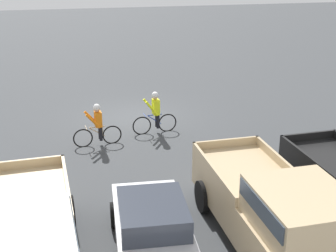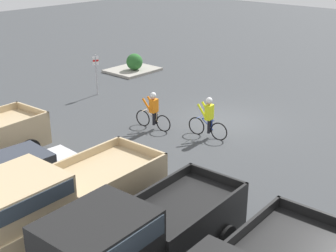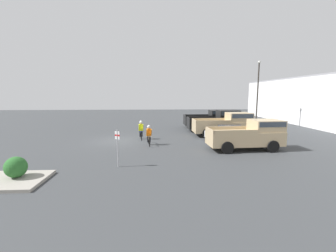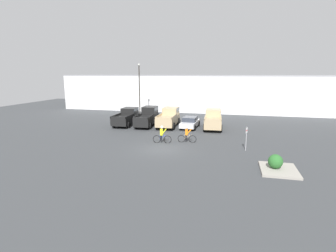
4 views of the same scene
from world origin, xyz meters
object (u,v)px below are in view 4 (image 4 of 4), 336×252
at_px(cyclist_0, 187,134).
at_px(shrub, 275,161).
at_px(lamppost, 139,87).
at_px(pickup_truck_2, 169,117).
at_px(pickup_truck_3, 213,119).
at_px(sedan_0, 190,122).
at_px(fire_lane_sign, 246,136).
at_px(pickup_truck_1, 148,116).
at_px(cyclist_1, 162,134).
at_px(pickup_truck_0, 127,116).

height_order(cyclist_0, shrub, cyclist_0).
bearing_deg(cyclist_0, lamppost, 126.09).
xyz_separation_m(pickup_truck_2, pickup_truck_3, (5.59, 0.01, -0.04)).
bearing_deg(pickup_truck_2, sedan_0, -10.40).
xyz_separation_m(fire_lane_sign, shrub, (1.77, -4.50, -0.65)).
relative_size(pickup_truck_2, lamppost, 0.70).
bearing_deg(lamppost, sedan_0, -35.07).
xyz_separation_m(pickup_truck_1, cyclist_1, (4.11, -8.19, -0.32)).
distance_m(pickup_truck_1, fire_lane_sign, 14.91).
bearing_deg(cyclist_0, pickup_truck_3, 75.28).
relative_size(pickup_truck_1, pickup_truck_3, 1.04).
xyz_separation_m(pickup_truck_1, lamppost, (-3.17, 5.76, 3.48)).
bearing_deg(pickup_truck_3, cyclist_1, -117.34).
bearing_deg(fire_lane_sign, pickup_truck_1, 143.07).
bearing_deg(fire_lane_sign, cyclist_0, 164.16).
relative_size(pickup_truck_2, pickup_truck_3, 1.03).
distance_m(pickup_truck_2, shrub, 17.40).
distance_m(pickup_truck_0, pickup_truck_3, 11.20).
relative_size(pickup_truck_0, pickup_truck_3, 0.98).
distance_m(pickup_truck_0, shrub, 21.11).
relative_size(sedan_0, cyclist_0, 2.38).
relative_size(pickup_truck_3, cyclist_0, 3.00).
xyz_separation_m(pickup_truck_0, sedan_0, (8.42, -0.14, -0.40)).
bearing_deg(pickup_truck_1, sedan_0, -4.20).
distance_m(lamppost, shrub, 25.88).
height_order(pickup_truck_1, pickup_truck_3, pickup_truck_1).
xyz_separation_m(pickup_truck_0, pickup_truck_3, (11.19, 0.39, 0.05)).
bearing_deg(pickup_truck_3, lamppost, 153.97).
height_order(pickup_truck_0, pickup_truck_3, pickup_truck_3).
bearing_deg(lamppost, pickup_truck_1, -61.19).
relative_size(pickup_truck_2, cyclist_0, 3.09).
height_order(sedan_0, fire_lane_sign, fire_lane_sign).
height_order(pickup_truck_2, shrub, pickup_truck_2).
xyz_separation_m(cyclist_0, lamppost, (-9.59, 13.16, 3.84)).
xyz_separation_m(pickup_truck_0, pickup_truck_1, (2.79, 0.28, 0.09)).
height_order(pickup_truck_3, cyclist_0, pickup_truck_3).
bearing_deg(sedan_0, pickup_truck_0, 179.07).
bearing_deg(pickup_truck_0, lamppost, 93.57).
bearing_deg(cyclist_1, pickup_truck_1, 116.64).
bearing_deg(pickup_truck_1, pickup_truck_3, 0.75).
distance_m(cyclist_1, shrub, 10.94).
xyz_separation_m(pickup_truck_2, fire_lane_sign, (9.11, -9.06, 0.11)).
xyz_separation_m(pickup_truck_0, shrub, (16.48, -13.18, -0.44)).
bearing_deg(fire_lane_sign, cyclist_1, 174.38).
bearing_deg(pickup_truck_2, pickup_truck_0, -176.12).
relative_size(sedan_0, cyclist_1, 2.38).
height_order(cyclist_0, fire_lane_sign, fire_lane_sign).
distance_m(pickup_truck_0, fire_lane_sign, 17.08).
height_order(sedan_0, shrub, sedan_0).
relative_size(pickup_truck_0, cyclist_1, 2.94).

